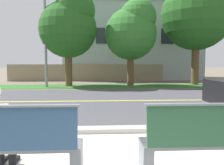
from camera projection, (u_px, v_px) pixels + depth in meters
The scene contains 13 objects.
ground_plane at pixel (103, 96), 10.65m from camera, with size 140.00×140.00×0.00m, color #665B4C.
curb_edge at pixel (107, 130), 5.03m from camera, with size 44.00×0.30×0.11m, color #ADA89E.
street_asphalt at pixel (103, 101), 9.16m from camera, with size 52.00×8.00×0.01m, color #424247.
road_centre_line at pixel (103, 101), 9.16m from camera, with size 48.00×0.14×0.01m, color #E0CC4C.
far_verge_grass at pixel (102, 86), 14.93m from camera, with size 48.00×2.80×0.02m, color #2D6026.
bench_left at pixel (14, 146), 2.95m from camera, with size 1.72×0.48×1.01m.
bench_right at pixel (205, 142), 3.09m from camera, with size 1.72×0.48×1.01m.
streetlamp at pixel (46, 16), 14.16m from camera, with size 0.24×2.10×7.77m.
shade_tree_far_left at pixel (70, 25), 14.69m from camera, with size 3.68×3.68×6.08m.
shade_tree_left at pixel (132, 30), 15.16m from camera, with size 3.42×3.42×5.64m.
shade_tree_centre at pixel (199, 9), 15.59m from camera, with size 4.78×4.78×7.88m.
garden_wall at pixel (86, 73), 19.51m from camera, with size 13.00×0.36×1.40m, color gray.
house_across_street at pixel (130, 40), 22.66m from camera, with size 13.24×6.91×7.49m.
Camera 1 is at (-0.16, -2.57, 1.51)m, focal length 37.05 mm.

